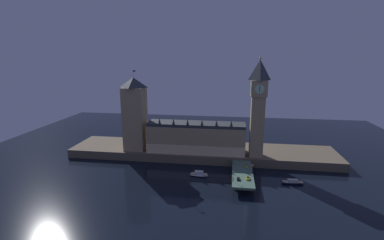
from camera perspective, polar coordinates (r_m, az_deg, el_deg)
ground_plane at (r=203.05m, az=0.78°, el=-11.07°), size 400.00×400.00×0.00m
embankment at (r=237.81m, az=2.00°, el=-6.53°), size 220.00×42.00×6.77m
parliament_hall at (r=225.01m, az=0.84°, el=-3.56°), size 78.06×19.43×28.76m
clock_tower at (r=214.42m, az=13.38°, el=2.93°), size 12.24×12.35×75.35m
victoria_tower at (r=232.15m, az=-11.64°, el=1.24°), size 16.95×16.95×65.43m
bridge at (r=195.79m, az=10.29°, el=-11.04°), size 13.98×46.00×5.63m
car_northbound_trail at (r=183.83m, az=9.47°, el=-11.79°), size 1.91×4.14×1.40m
car_southbound_lead at (r=185.71m, az=11.39°, el=-11.59°), size 2.09×4.60×1.47m
car_southbound_trail at (r=204.83m, az=11.09°, el=-9.19°), size 1.86×4.47×1.47m
pedestrian_near_rail at (r=183.44m, az=8.49°, el=-11.73°), size 0.38×0.38×1.66m
pedestrian_mid_walk at (r=194.01m, az=12.18°, el=-10.45°), size 0.38×0.38×1.75m
pedestrian_far_rail at (r=203.24m, az=8.48°, el=-9.18°), size 0.38×0.38×1.80m
street_lamp_near at (r=179.63m, az=8.40°, el=-11.07°), size 1.34×0.60×6.93m
street_lamp_mid at (r=193.99m, az=12.31°, el=-9.55°), size 1.34×0.60×6.05m
street_lamp_far at (r=207.03m, az=8.39°, el=-7.87°), size 1.34×0.60×6.29m
boat_upstream at (r=199.49m, az=1.44°, el=-11.08°), size 13.22×4.55×3.94m
boat_downstream at (r=200.17m, az=19.95°, el=-11.90°), size 15.05×4.84×3.20m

